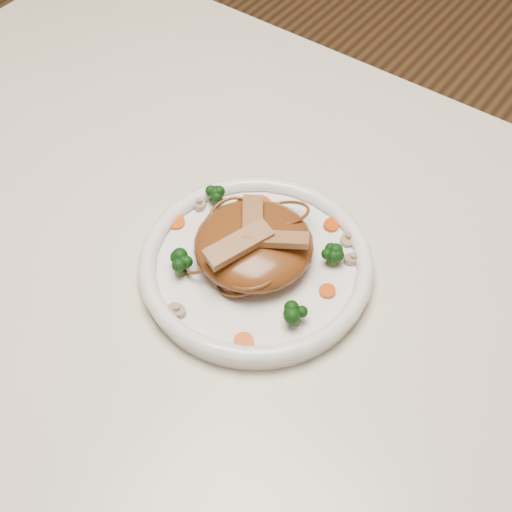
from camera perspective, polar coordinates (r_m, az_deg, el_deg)
The scene contains 20 objects.
ground at distance 1.48m, azimuth -1.40°, elevation -18.12°, with size 4.00×4.00×0.00m, color #4F2C1B.
table at distance 0.90m, azimuth -2.19°, elevation -3.16°, with size 1.20×0.80×0.75m.
plate at distance 0.79m, azimuth -0.00°, elevation -1.01°, with size 0.26×0.26×0.02m, color white.
noodle_mound at distance 0.77m, azimuth -0.19°, elevation 0.94°, with size 0.13×0.13×0.04m, color brown.
chicken_a at distance 0.74m, azimuth 2.05°, elevation 1.35°, with size 0.06×0.02×0.01m, color #A97D50.
chicken_b at distance 0.76m, azimuth -0.28°, elevation 3.03°, with size 0.07×0.02×0.01m, color #A97D50.
chicken_c at distance 0.74m, azimuth -1.43°, elevation 0.95°, with size 0.08×0.02×0.01m, color #A97D50.
broccoli_0 at distance 0.78m, azimuth 6.26°, elevation 0.16°, with size 0.03×0.03×0.03m, color #0B340A, non-canonical shape.
broccoli_1 at distance 0.83m, azimuth -3.35°, elevation 5.07°, with size 0.03×0.03×0.03m, color #0B340A, non-canonical shape.
broccoli_2 at distance 0.77m, azimuth -6.22°, elevation -0.63°, with size 0.03×0.03×0.03m, color #0B340A, non-canonical shape.
broccoli_3 at distance 0.73m, azimuth 3.13°, elevation -4.54°, with size 0.03×0.03×0.03m, color #0B340A, non-canonical shape.
carrot_0 at distance 0.82m, azimuth 6.10°, elevation 2.48°, with size 0.02×0.02×0.01m, color #CE4507.
carrot_1 at distance 0.82m, azimuth -6.48°, elevation 2.73°, with size 0.02×0.02×0.01m, color #CE4507.
carrot_2 at distance 0.76m, azimuth 5.80°, elevation -2.85°, with size 0.02×0.02×0.01m, color #CE4507.
carrot_3 at distance 0.84m, azimuth 0.53°, elevation 4.32°, with size 0.02×0.02×0.01m, color #CE4507.
carrot_4 at distance 0.72m, azimuth -1.01°, elevation -6.98°, with size 0.02×0.02×0.01m, color #CE4507.
mushroom_0 at distance 0.75m, azimuth -6.44°, elevation -4.40°, with size 0.02×0.02×0.01m, color tan.
mushroom_1 at distance 0.79m, azimuth 7.89°, elevation -0.24°, with size 0.02×0.02×0.01m, color tan.
mushroom_2 at distance 0.84m, azimuth -4.62°, elevation 4.21°, with size 0.02×0.02×0.01m, color tan.
mushroom_3 at distance 0.81m, azimuth 7.51°, elevation 1.41°, with size 0.03×0.03×0.01m, color tan.
Camera 1 is at (0.34, -0.40, 1.38)m, focal length 49.37 mm.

